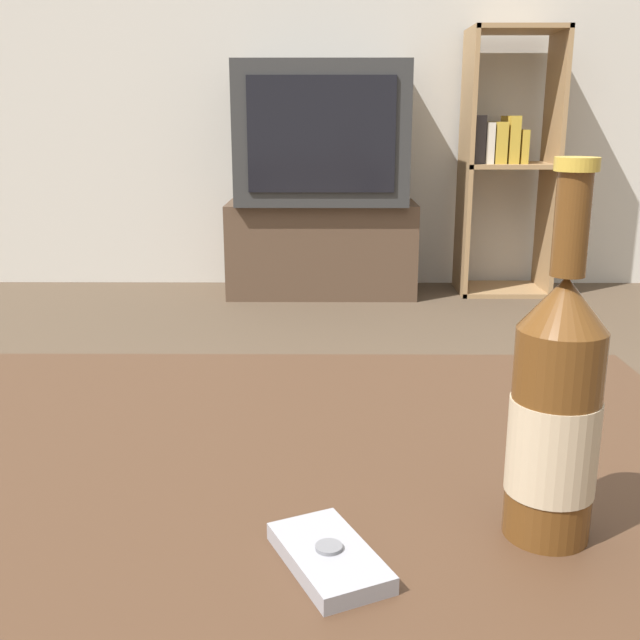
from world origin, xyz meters
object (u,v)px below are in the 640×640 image
at_px(beer_bottle, 555,412).
at_px(cell_phone, 329,557).
at_px(tv_stand, 322,248).
at_px(bookshelf, 505,159).
at_px(television, 322,134).

xyz_separation_m(beer_bottle, cell_phone, (-0.18, -0.05, -0.10)).
xyz_separation_m(tv_stand, bookshelf, (0.83, 0.04, 0.40)).
bearing_deg(television, bookshelf, 3.04).
distance_m(television, cell_phone, 2.92).
height_order(bookshelf, cell_phone, bookshelf).
height_order(tv_stand, television, television).
bearing_deg(beer_bottle, television, 93.92).
bearing_deg(television, beer_bottle, -86.08).
relative_size(tv_stand, television, 1.14).
bearing_deg(cell_phone, beer_bottle, -10.32).
xyz_separation_m(tv_stand, cell_phone, (0.02, -2.91, 0.26)).
relative_size(bookshelf, beer_bottle, 3.88).
relative_size(bookshelf, cell_phone, 9.45).
distance_m(tv_stand, television, 0.51).
bearing_deg(cell_phone, television, 65.37).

